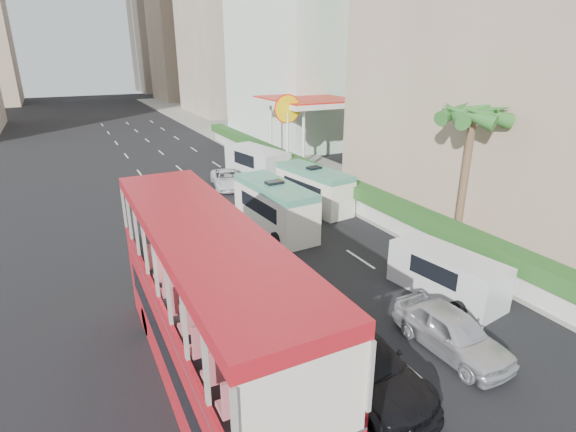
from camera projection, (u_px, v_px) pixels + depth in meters
ground_plane at (379, 331)px, 15.59m from camera, size 200.00×200.00×0.00m
double_decker_bus at (207, 310)px, 12.16m from camera, size 2.50×11.00×5.06m
car_silver_lane_a at (329, 340)px, 15.11m from camera, size 1.74×4.09×1.31m
car_silver_lane_b at (449, 350)px, 14.61m from camera, size 1.76×4.22×1.43m
car_black at (356, 383)px, 13.15m from camera, size 2.45×5.53×1.58m
van_asset at (228, 187)px, 32.13m from camera, size 2.73×4.58×1.19m
minibus_near at (275, 207)px, 23.93m from camera, size 2.36×6.02×2.62m
minibus_far at (314, 188)px, 27.50m from camera, size 2.60×5.74×2.46m
panel_van_near at (446, 274)px, 17.63m from camera, size 2.41×4.69×1.79m
panel_van_far at (257, 163)px, 34.07m from camera, size 3.25×5.98×2.27m
sidewalk at (286, 158)px, 40.30m from camera, size 6.00×120.00×0.18m
kerb_wall at (323, 187)px, 29.70m from camera, size 0.30×44.00×1.00m
hedge at (323, 175)px, 29.41m from camera, size 1.10×44.00×0.70m
palm_tree at (464, 181)px, 21.09m from camera, size 0.36×0.36×6.40m
shell_station at (307, 131)px, 38.13m from camera, size 6.50×8.00×5.50m
tower_far_b at (162, 1)px, 102.90m from camera, size 14.00×14.00×40.00m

